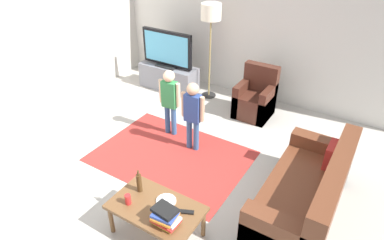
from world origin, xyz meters
name	(u,v)px	position (x,y,z in m)	size (l,w,h in m)	color
ground	(169,180)	(0.00, 0.00, 0.00)	(7.80, 7.80, 0.00)	#B2ADA3
wall_back	(263,27)	(0.00, 3.00, 1.35)	(6.00, 0.12, 2.70)	silver
wall_left	(8,45)	(-3.00, 0.00, 1.35)	(0.12, 6.00, 2.70)	silver
area_rug	(171,156)	(-0.27, 0.45, 0.00)	(2.20, 1.60, 0.01)	#9E2D28
tv_stand	(169,77)	(-1.62, 2.30, 0.24)	(1.20, 0.44, 0.50)	slate
tv	(167,49)	(-1.62, 2.28, 0.85)	(1.10, 0.28, 0.71)	black
couch	(309,196)	(1.74, 0.38, 0.29)	(0.80, 1.80, 0.86)	brown
armchair	(256,99)	(0.29, 2.26, 0.30)	(0.60, 0.60, 0.90)	#472319
floor_lamp	(211,17)	(-0.76, 2.45, 1.54)	(0.36, 0.36, 1.78)	#262626
child_near_tv	(170,97)	(-0.63, 0.96, 0.67)	(0.37, 0.18, 1.11)	#33598C
child_center	(193,111)	(-0.11, 0.80, 0.66)	(0.37, 0.18, 1.10)	#33598C
coffee_table	(156,210)	(0.41, -0.79, 0.37)	(1.00, 0.60, 0.42)	brown
book_stack	(165,217)	(0.63, -0.91, 0.51)	(0.29, 0.24, 0.18)	yellow
bottle	(139,183)	(0.11, -0.69, 0.54)	(0.06, 0.06, 0.29)	#4C3319
tv_remote	(186,212)	(0.73, -0.69, 0.43)	(0.17, 0.05, 0.02)	black
soda_can	(128,199)	(0.13, -0.91, 0.48)	(0.07, 0.07, 0.12)	red
plate	(166,201)	(0.46, -0.67, 0.43)	(0.22, 0.22, 0.02)	white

